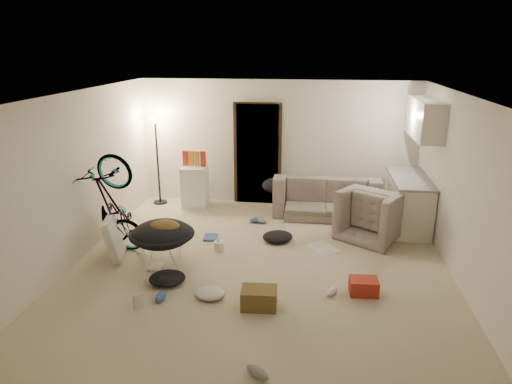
# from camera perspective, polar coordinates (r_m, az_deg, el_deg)

# --- Properties ---
(floor) EXTENTS (5.50, 6.00, 0.02)m
(floor) POSITION_cam_1_polar(r_m,az_deg,el_deg) (6.79, 0.40, -9.66)
(floor) COLOR #BEB192
(floor) RESTS_ON ground
(ceiling) EXTENTS (5.50, 6.00, 0.02)m
(ceiling) POSITION_cam_1_polar(r_m,az_deg,el_deg) (6.05, 0.45, 12.01)
(ceiling) COLOR white
(ceiling) RESTS_ON wall_back
(wall_back) EXTENTS (5.50, 0.02, 2.50)m
(wall_back) POSITION_cam_1_polar(r_m,az_deg,el_deg) (9.20, 2.73, 6.10)
(wall_back) COLOR white
(wall_back) RESTS_ON floor
(wall_front) EXTENTS (5.50, 0.02, 2.50)m
(wall_front) POSITION_cam_1_polar(r_m,az_deg,el_deg) (3.58, -5.66, -13.86)
(wall_front) COLOR white
(wall_front) RESTS_ON floor
(wall_left) EXTENTS (0.02, 6.00, 2.50)m
(wall_left) POSITION_cam_1_polar(r_m,az_deg,el_deg) (7.17, -22.05, 1.36)
(wall_left) COLOR white
(wall_left) RESTS_ON floor
(wall_right) EXTENTS (0.02, 6.00, 2.50)m
(wall_right) POSITION_cam_1_polar(r_m,az_deg,el_deg) (6.58, 25.02, -0.44)
(wall_right) COLOR white
(wall_right) RESTS_ON floor
(doorway) EXTENTS (0.85, 0.10, 2.04)m
(doorway) POSITION_cam_1_polar(r_m,az_deg,el_deg) (9.26, 0.21, 4.73)
(doorway) COLOR black
(doorway) RESTS_ON floor
(door_trim) EXTENTS (0.97, 0.04, 2.10)m
(door_trim) POSITION_cam_1_polar(r_m,az_deg,el_deg) (9.23, 0.19, 4.69)
(door_trim) COLOR #302111
(door_trim) RESTS_ON floor
(floor_lamp) EXTENTS (0.28, 0.28, 1.81)m
(floor_lamp) POSITION_cam_1_polar(r_m,az_deg,el_deg) (9.35, -12.36, 6.25)
(floor_lamp) COLOR black
(floor_lamp) RESTS_ON floor
(kitchen_counter) EXTENTS (0.60, 1.50, 0.88)m
(kitchen_counter) POSITION_cam_1_polar(r_m,az_deg,el_deg) (8.58, 18.45, -1.32)
(kitchen_counter) COLOR beige
(kitchen_counter) RESTS_ON floor
(counter_top) EXTENTS (0.64, 1.54, 0.04)m
(counter_top) POSITION_cam_1_polar(r_m,az_deg,el_deg) (8.45, 18.75, 1.63)
(counter_top) COLOR gray
(counter_top) RESTS_ON kitchen_counter
(kitchen_uppers) EXTENTS (0.38, 1.40, 0.65)m
(kitchen_uppers) POSITION_cam_1_polar(r_m,az_deg,el_deg) (8.26, 20.37, 8.59)
(kitchen_uppers) COLOR beige
(kitchen_uppers) RESTS_ON wall_right
(sofa) EXTENTS (1.99, 0.78, 0.58)m
(sofa) POSITION_cam_1_polar(r_m,az_deg,el_deg) (8.89, 8.69, -0.94)
(sofa) COLOR #3B423A
(sofa) RESTS_ON floor
(armchair) EXTENTS (1.28, 1.24, 0.63)m
(armchair) POSITION_cam_1_polar(r_m,az_deg,el_deg) (8.05, 14.80, -3.19)
(armchair) COLOR #3B423A
(armchair) RESTS_ON floor
(bicycle) EXTENTS (1.74, 0.93, 0.96)m
(bicycle) POSITION_cam_1_polar(r_m,az_deg,el_deg) (7.46, -17.19, -4.12)
(bicycle) COLOR black
(bicycle) RESTS_ON floor
(book_asset) EXTENTS (0.25, 0.23, 0.02)m
(book_asset) POSITION_cam_1_polar(r_m,az_deg,el_deg) (6.01, -15.01, -14.12)
(book_asset) COLOR #A32718
(book_asset) RESTS_ON floor
(mini_fridge) EXTENTS (0.52, 0.52, 0.83)m
(mini_fridge) POSITION_cam_1_polar(r_m,az_deg,el_deg) (9.25, -7.64, 0.67)
(mini_fridge) COLOR white
(mini_fridge) RESTS_ON floor
(snack_box_0) EXTENTS (0.10, 0.07, 0.30)m
(snack_box_0) POSITION_cam_1_polar(r_m,az_deg,el_deg) (9.14, -8.82, 4.21)
(snack_box_0) COLOR #A32718
(snack_box_0) RESTS_ON mini_fridge
(snack_box_1) EXTENTS (0.10, 0.07, 0.30)m
(snack_box_1) POSITION_cam_1_polar(r_m,az_deg,el_deg) (9.11, -8.09, 4.20)
(snack_box_1) COLOR orange
(snack_box_1) RESTS_ON mini_fridge
(snack_box_2) EXTENTS (0.11, 0.09, 0.30)m
(snack_box_2) POSITION_cam_1_polar(r_m,az_deg,el_deg) (9.07, -7.36, 4.18)
(snack_box_2) COLOR gold
(snack_box_2) RESTS_ON mini_fridge
(snack_box_3) EXTENTS (0.10, 0.07, 0.30)m
(snack_box_3) POSITION_cam_1_polar(r_m,az_deg,el_deg) (9.05, -6.62, 4.17)
(snack_box_3) COLOR #A32718
(snack_box_3) RESTS_ON mini_fridge
(saucer_chair) EXTENTS (0.95, 0.95, 0.68)m
(saucer_chair) POSITION_cam_1_polar(r_m,az_deg,el_deg) (6.88, -11.63, -5.85)
(saucer_chair) COLOR silver
(saucer_chair) RESTS_ON floor
(hoodie) EXTENTS (0.50, 0.43, 0.22)m
(hoodie) POSITION_cam_1_polar(r_m,az_deg,el_deg) (6.76, -11.41, -4.44)
(hoodie) COLOR #523C1C
(hoodie) RESTS_ON saucer_chair
(sofa_drape) EXTENTS (0.64, 0.56, 0.28)m
(sofa_drape) POSITION_cam_1_polar(r_m,az_deg,el_deg) (8.84, 2.60, 0.85)
(sofa_drape) COLOR black
(sofa_drape) RESTS_ON sofa
(tv_box) EXTENTS (0.44, 0.99, 0.64)m
(tv_box) POSITION_cam_1_polar(r_m,az_deg,el_deg) (7.51, -17.05, -4.93)
(tv_box) COLOR silver
(tv_box) RESTS_ON floor
(drink_case_a) EXTENTS (0.46, 0.34, 0.25)m
(drink_case_a) POSITION_cam_1_polar(r_m,az_deg,el_deg) (5.83, 0.39, -13.11)
(drink_case_a) COLOR brown
(drink_case_a) RESTS_ON floor
(drink_case_b) EXTENTS (0.38, 0.29, 0.21)m
(drink_case_b) POSITION_cam_1_polar(r_m,az_deg,el_deg) (6.28, 13.30, -11.42)
(drink_case_b) COLOR #A32718
(drink_case_b) RESTS_ON floor
(juicer) EXTENTS (0.16, 0.16, 0.23)m
(juicer) POSITION_cam_1_polar(r_m,az_deg,el_deg) (7.32, -4.68, -6.67)
(juicer) COLOR white
(juicer) RESTS_ON floor
(newspaper) EXTENTS (0.59, 0.63, 0.01)m
(newspaper) POSITION_cam_1_polar(r_m,az_deg,el_deg) (7.50, 8.39, -6.94)
(newspaper) COLOR beige
(newspaper) RESTS_ON floor
(book_blue) EXTENTS (0.24, 0.31, 0.03)m
(book_blue) POSITION_cam_1_polar(r_m,az_deg,el_deg) (7.82, -5.71, -5.67)
(book_blue) COLOR #284B94
(book_blue) RESTS_ON floor
(book_white) EXTENTS (0.21, 0.26, 0.02)m
(book_white) POSITION_cam_1_polar(r_m,az_deg,el_deg) (6.98, -12.41, -9.07)
(book_white) COLOR silver
(book_white) RESTS_ON floor
(shoe_0) EXTENTS (0.30, 0.22, 0.10)m
(shoe_0) POSITION_cam_1_polar(r_m,az_deg,el_deg) (8.43, 0.13, -3.52)
(shoe_0) COLOR #284B94
(shoe_0) RESTS_ON floor
(shoe_1) EXTENTS (0.29, 0.23, 0.10)m
(shoe_1) POSITION_cam_1_polar(r_m,az_deg,el_deg) (8.41, 0.54, -3.58)
(shoe_1) COLOR slate
(shoe_1) RESTS_ON floor
(shoe_2) EXTENTS (0.11, 0.27, 0.10)m
(shoe_2) POSITION_cam_1_polar(r_m,az_deg,el_deg) (6.14, -11.82, -12.64)
(shoe_2) COLOR #284B94
(shoe_2) RESTS_ON floor
(shoe_3) EXTENTS (0.29, 0.26, 0.10)m
(shoe_3) POSITION_cam_1_polar(r_m,az_deg,el_deg) (4.84, 0.20, -21.61)
(shoe_3) COLOR slate
(shoe_3) RESTS_ON floor
(shoe_4) EXTENTS (0.21, 0.28, 0.10)m
(shoe_4) POSITION_cam_1_polar(r_m,az_deg,el_deg) (6.22, 9.47, -12.09)
(shoe_4) COLOR white
(shoe_4) RESTS_ON floor
(clothes_lump_a) EXTENTS (0.60, 0.55, 0.16)m
(clothes_lump_a) POSITION_cam_1_polar(r_m,az_deg,el_deg) (6.48, -11.04, -10.52)
(clothes_lump_a) COLOR black
(clothes_lump_a) RESTS_ON floor
(clothes_lump_b) EXTENTS (0.64, 0.61, 0.15)m
(clothes_lump_b) POSITION_cam_1_polar(r_m,az_deg,el_deg) (7.67, 2.71, -5.59)
(clothes_lump_b) COLOR black
(clothes_lump_b) RESTS_ON floor
(clothes_lump_c) EXTENTS (0.43, 0.38, 0.12)m
(clothes_lump_c) POSITION_cam_1_polar(r_m,az_deg,el_deg) (6.09, -5.76, -12.48)
(clothes_lump_c) COLOR silver
(clothes_lump_c) RESTS_ON floor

